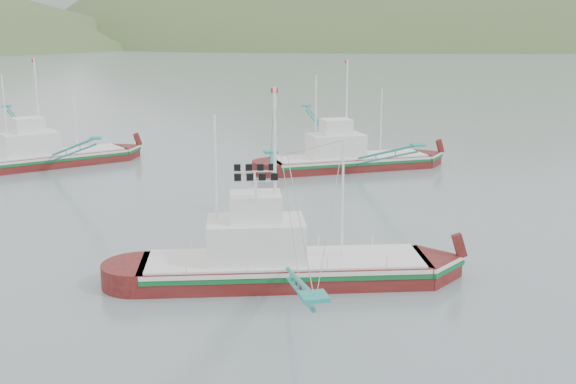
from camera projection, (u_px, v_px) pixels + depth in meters
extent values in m
plane|color=slate|center=(312.00, 273.00, 39.75)|extent=(1200.00, 1200.00, 0.00)
cube|color=#500E0D|center=(285.00, 278.00, 38.41)|extent=(15.61, 6.26, 2.02)
cube|color=silver|center=(285.00, 262.00, 38.21)|extent=(15.32, 6.30, 0.22)
cube|color=#0D5D28|center=(285.00, 267.00, 38.27)|extent=(15.33, 6.32, 0.22)
cube|color=silver|center=(285.00, 259.00, 38.16)|extent=(14.83, 5.95, 0.12)
cube|color=silver|center=(256.00, 240.00, 37.81)|extent=(5.48, 3.95, 2.23)
cube|color=silver|center=(256.00, 207.00, 37.39)|extent=(2.93, 2.59, 1.42)
cylinder|color=white|center=(275.00, 176.00, 37.09)|extent=(0.16, 0.16, 9.11)
cylinder|color=white|center=(216.00, 190.00, 37.02)|extent=(0.14, 0.14, 7.74)
cylinder|color=white|center=(343.00, 200.00, 37.66)|extent=(0.12, 0.12, 6.37)
cube|color=#500E0D|center=(48.00, 164.00, 68.98)|extent=(15.37, 9.30, 2.00)
cube|color=silver|center=(47.00, 155.00, 68.78)|extent=(15.12, 9.26, 0.22)
cube|color=#0D5D28|center=(47.00, 158.00, 68.84)|extent=(15.13, 9.28, 0.22)
cube|color=silver|center=(47.00, 153.00, 68.74)|extent=(14.60, 8.84, 0.12)
cube|color=silver|center=(30.00, 144.00, 67.66)|extent=(5.82, 4.83, 2.19)
cube|color=silver|center=(28.00, 125.00, 67.25)|extent=(3.23, 3.01, 1.40)
cylinder|color=white|center=(38.00, 107.00, 67.44)|extent=(0.16, 0.16, 8.98)
cylinder|color=white|center=(5.00, 117.00, 65.93)|extent=(0.14, 0.14, 7.63)
cylinder|color=white|center=(75.00, 119.00, 69.69)|extent=(0.12, 0.12, 6.28)
cube|color=#500E0D|center=(350.00, 167.00, 67.60)|extent=(15.16, 4.96, 1.99)
cube|color=silver|center=(351.00, 158.00, 67.41)|extent=(14.87, 5.02, 0.22)
cube|color=#0D5D28|center=(351.00, 161.00, 67.46)|extent=(14.87, 5.04, 0.22)
cube|color=silver|center=(351.00, 156.00, 67.36)|extent=(14.40, 4.71, 0.12)
cube|color=silver|center=(336.00, 146.00, 66.70)|extent=(5.18, 3.51, 2.19)
cube|color=silver|center=(336.00, 127.00, 66.29)|extent=(2.73, 2.36, 1.39)
cylinder|color=white|center=(347.00, 109.00, 66.20)|extent=(0.16, 0.16, 8.96)
cylinder|color=white|center=(316.00, 117.00, 65.52)|extent=(0.14, 0.14, 7.61)
cylinder|color=white|center=(381.00, 122.00, 67.48)|extent=(0.12, 0.12, 6.27)
ellipsoid|color=#42572C|center=(489.00, 41.00, 499.67)|extent=(684.00, 432.00, 306.00)
ellipsoid|color=slate|center=(171.00, 39.00, 577.46)|extent=(960.00, 400.00, 240.00)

